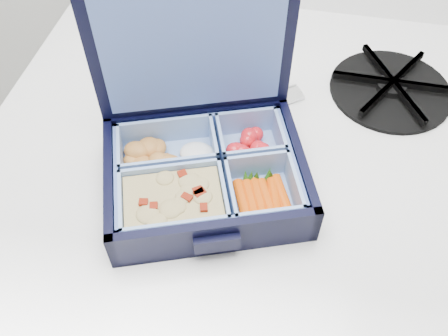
% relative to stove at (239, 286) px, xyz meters
% --- Properties ---
extents(stove, '(0.64, 0.64, 0.96)m').
position_rel_stove_xyz_m(stove, '(0.00, 0.00, 0.00)').
color(stove, white).
rests_on(stove, floor).
extents(bento_box, '(0.26, 0.23, 0.05)m').
position_rel_stove_xyz_m(bento_box, '(-0.03, -0.12, 0.50)').
color(bento_box, black).
rests_on(bento_box, stove).
extents(burner_grate, '(0.16, 0.16, 0.02)m').
position_rel_stove_xyz_m(burner_grate, '(0.18, 0.09, 0.49)').
color(burner_grate, black).
rests_on(burner_grate, stove).
extents(burner_grate_rear, '(0.18, 0.18, 0.02)m').
position_rel_stove_xyz_m(burner_grate_rear, '(-0.13, 0.17, 0.49)').
color(burner_grate_rear, black).
rests_on(burner_grate_rear, stove).
extents(fork, '(0.16, 0.13, 0.01)m').
position_rel_stove_xyz_m(fork, '(-0.02, 0.00, 0.48)').
color(fork, silver).
rests_on(fork, stove).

